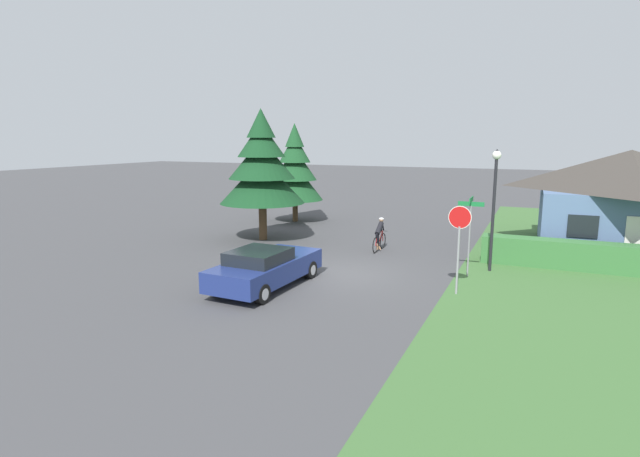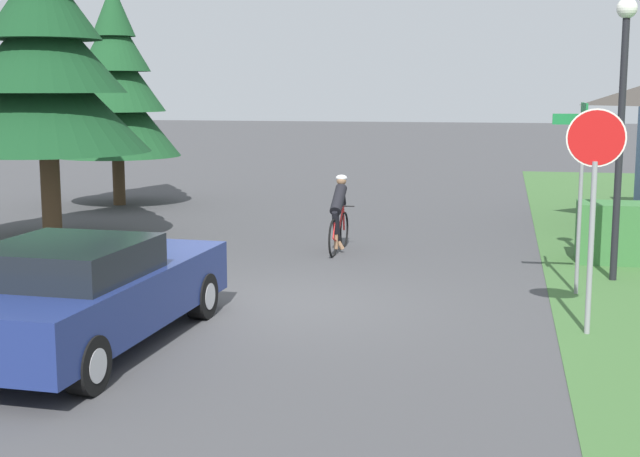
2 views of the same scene
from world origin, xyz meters
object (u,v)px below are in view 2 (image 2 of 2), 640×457
(cyclist, at_px, (339,215))
(street_lamp, at_px, (623,93))
(street_name_sign, at_px, (582,164))
(conifer_tall_far, at_px, (116,90))
(sedan_left_lane, at_px, (85,293))
(stop_sign, at_px, (594,176))
(conifer_tall_near, at_px, (45,65))

(cyclist, bearing_deg, street_lamp, -107.01)
(cyclist, relative_size, street_lamp, 0.38)
(street_name_sign, bearing_deg, cyclist, 146.67)
(cyclist, distance_m, conifer_tall_far, 9.31)
(sedan_left_lane, xyz_separation_m, stop_sign, (5.98, 1.83, 1.34))
(conifer_tall_near, bearing_deg, sedan_left_lane, -59.11)
(cyclist, relative_size, street_name_sign, 0.60)
(cyclist, height_order, street_lamp, street_lamp)
(sedan_left_lane, xyz_separation_m, street_lamp, (6.68, 5.25, 2.35))
(cyclist, xyz_separation_m, conifer_tall_near, (-5.99, 0.08, 2.86))
(sedan_left_lane, distance_m, stop_sign, 6.40)
(sedan_left_lane, bearing_deg, street_name_sign, -53.10)
(conifer_tall_far, bearing_deg, sedan_left_lane, -67.49)
(street_lamp, bearing_deg, stop_sign, -101.59)
(stop_sign, height_order, conifer_tall_near, conifer_tall_near)
(cyclist, xyz_separation_m, street_lamp, (4.85, -1.61, 2.32))
(stop_sign, relative_size, conifer_tall_far, 0.49)
(sedan_left_lane, bearing_deg, stop_sign, -70.45)
(sedan_left_lane, bearing_deg, conifer_tall_near, 33.42)
(conifer_tall_near, bearing_deg, street_name_sign, -15.54)
(street_name_sign, bearing_deg, stop_sign, -90.91)
(sedan_left_lane, distance_m, cyclist, 7.11)
(stop_sign, distance_m, street_name_sign, 2.28)
(street_name_sign, bearing_deg, conifer_tall_near, 164.46)
(stop_sign, bearing_deg, street_lamp, -97.18)
(street_lamp, distance_m, conifer_tall_near, 10.98)
(street_name_sign, xyz_separation_m, conifer_tall_far, (-11.20, 8.40, 1.06))
(street_lamp, relative_size, conifer_tall_far, 0.78)
(conifer_tall_near, relative_size, conifer_tall_far, 1.09)
(conifer_tall_near, distance_m, conifer_tall_far, 5.68)
(sedan_left_lane, bearing_deg, street_lamp, -49.30)
(stop_sign, distance_m, conifer_tall_far, 15.48)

